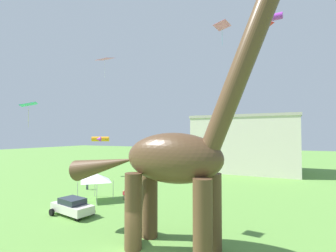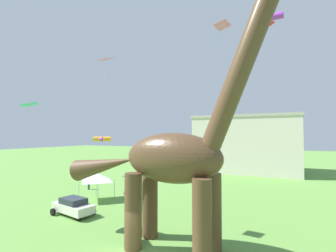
{
  "view_description": "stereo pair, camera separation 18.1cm",
  "coord_description": "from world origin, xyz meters",
  "px_view_note": "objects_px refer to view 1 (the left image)",
  "views": [
    {
      "loc": [
        8.33,
        -11.68,
        7.27
      ],
      "look_at": [
        0.85,
        3.96,
        7.89
      ],
      "focal_mm": 26.67,
      "sensor_mm": 36.0,
      "label": 1
    },
    {
      "loc": [
        8.5,
        -11.61,
        7.27
      ],
      "look_at": [
        0.85,
        3.96,
        7.89
      ],
      "focal_mm": 26.67,
      "sensor_mm": 36.0,
      "label": 2
    }
  ],
  "objects_px": {
    "kite_mid_right": "(105,59)",
    "person_near_flyer": "(124,194)",
    "parked_sedan_left": "(72,206)",
    "person_far_spectator": "(87,182)",
    "dinosaur_sculpture": "(172,158)",
    "kite_far_left": "(100,139)",
    "kite_trailing": "(222,26)",
    "kite_high_right": "(29,105)",
    "kite_mid_left": "(270,19)",
    "festival_canopy_tent": "(96,177)",
    "kite_mid_center": "(150,142)"
  },
  "relations": [
    {
      "from": "kite_mid_right",
      "to": "person_near_flyer",
      "type": "bearing_deg",
      "value": 115.41
    },
    {
      "from": "parked_sedan_left",
      "to": "person_far_spectator",
      "type": "bearing_deg",
      "value": 137.0
    },
    {
      "from": "dinosaur_sculpture",
      "to": "kite_far_left",
      "type": "bearing_deg",
      "value": 163.93
    },
    {
      "from": "person_near_flyer",
      "to": "person_far_spectator",
      "type": "distance_m",
      "value": 7.79
    },
    {
      "from": "kite_trailing",
      "to": "kite_high_right",
      "type": "height_order",
      "value": "kite_trailing"
    },
    {
      "from": "kite_mid_left",
      "to": "festival_canopy_tent",
      "type": "bearing_deg",
      "value": -179.56
    },
    {
      "from": "festival_canopy_tent",
      "to": "kite_mid_center",
      "type": "height_order",
      "value": "kite_mid_center"
    },
    {
      "from": "festival_canopy_tent",
      "to": "kite_trailing",
      "type": "relative_size",
      "value": 2.0
    },
    {
      "from": "dinosaur_sculpture",
      "to": "kite_mid_center",
      "type": "xyz_separation_m",
      "value": [
        -4.74,
        5.44,
        0.79
      ]
    },
    {
      "from": "person_far_spectator",
      "to": "kite_mid_left",
      "type": "distance_m",
      "value": 28.14
    },
    {
      "from": "person_near_flyer",
      "to": "kite_high_right",
      "type": "bearing_deg",
      "value": -132.23
    },
    {
      "from": "dinosaur_sculpture",
      "to": "kite_mid_center",
      "type": "distance_m",
      "value": 7.26
    },
    {
      "from": "dinosaur_sculpture",
      "to": "kite_far_left",
      "type": "xyz_separation_m",
      "value": [
        -23.13,
        19.92,
        0.75
      ]
    },
    {
      "from": "person_far_spectator",
      "to": "kite_mid_center",
      "type": "xyz_separation_m",
      "value": [
        12.62,
        -5.38,
        5.61
      ]
    },
    {
      "from": "dinosaur_sculpture",
      "to": "person_far_spectator",
      "type": "distance_m",
      "value": 21.01
    },
    {
      "from": "dinosaur_sculpture",
      "to": "person_far_spectator",
      "type": "xyz_separation_m",
      "value": [
        -17.36,
        10.82,
        -4.83
      ]
    },
    {
      "from": "kite_mid_center",
      "to": "kite_trailing",
      "type": "bearing_deg",
      "value": -18.32
    },
    {
      "from": "person_near_flyer",
      "to": "festival_canopy_tent",
      "type": "xyz_separation_m",
      "value": [
        -2.72,
        -1.56,
        1.89
      ]
    },
    {
      "from": "kite_trailing",
      "to": "kite_mid_center",
      "type": "distance_m",
      "value": 11.56
    },
    {
      "from": "kite_far_left",
      "to": "kite_trailing",
      "type": "bearing_deg",
      "value": -33.3
    },
    {
      "from": "person_far_spectator",
      "to": "kite_high_right",
      "type": "xyz_separation_m",
      "value": [
        7.84,
        -14.03,
        8.43
      ]
    },
    {
      "from": "dinosaur_sculpture",
      "to": "parked_sedan_left",
      "type": "relative_size",
      "value": 3.6
    },
    {
      "from": "kite_mid_center",
      "to": "kite_far_left",
      "type": "bearing_deg",
      "value": 141.79
    },
    {
      "from": "kite_trailing",
      "to": "kite_high_right",
      "type": "distance_m",
      "value": 14.81
    },
    {
      "from": "person_near_flyer",
      "to": "kite_high_right",
      "type": "xyz_separation_m",
      "value": [
        0.36,
        -11.87,
        8.73
      ]
    },
    {
      "from": "kite_mid_right",
      "to": "kite_mid_left",
      "type": "bearing_deg",
      "value": 29.48
    },
    {
      "from": "person_far_spectator",
      "to": "festival_canopy_tent",
      "type": "distance_m",
      "value": 6.25
    },
    {
      "from": "festival_canopy_tent",
      "to": "kite_trailing",
      "type": "distance_m",
      "value": 20.17
    },
    {
      "from": "person_near_flyer",
      "to": "parked_sedan_left",
      "type": "bearing_deg",
      "value": -143.22
    },
    {
      "from": "kite_mid_right",
      "to": "kite_high_right",
      "type": "bearing_deg",
      "value": -131.91
    },
    {
      "from": "parked_sedan_left",
      "to": "kite_trailing",
      "type": "height_order",
      "value": "kite_trailing"
    },
    {
      "from": "person_near_flyer",
      "to": "kite_mid_right",
      "type": "distance_m",
      "value": 15.37
    },
    {
      "from": "festival_canopy_tent",
      "to": "kite_far_left",
      "type": "relative_size",
      "value": 1.01
    },
    {
      "from": "kite_mid_left",
      "to": "kite_mid_center",
      "type": "bearing_deg",
      "value": -170.16
    },
    {
      "from": "dinosaur_sculpture",
      "to": "kite_mid_left",
      "type": "height_order",
      "value": "kite_mid_left"
    },
    {
      "from": "person_far_spectator",
      "to": "kite_high_right",
      "type": "distance_m",
      "value": 18.15
    },
    {
      "from": "dinosaur_sculpture",
      "to": "kite_mid_left",
      "type": "bearing_deg",
      "value": 76.83
    },
    {
      "from": "person_near_flyer",
      "to": "kite_mid_right",
      "type": "height_order",
      "value": "kite_mid_right"
    },
    {
      "from": "person_near_flyer",
      "to": "kite_high_right",
      "type": "relative_size",
      "value": 0.62
    },
    {
      "from": "kite_trailing",
      "to": "kite_mid_right",
      "type": "xyz_separation_m",
      "value": [
        -8.68,
        -2.38,
        -1.96
      ]
    },
    {
      "from": "parked_sedan_left",
      "to": "kite_mid_center",
      "type": "xyz_separation_m",
      "value": [
        6.2,
        3.27,
        5.77
      ]
    },
    {
      "from": "dinosaur_sculpture",
      "to": "person_far_spectator",
      "type": "height_order",
      "value": "dinosaur_sculpture"
    },
    {
      "from": "dinosaur_sculpture",
      "to": "festival_canopy_tent",
      "type": "distance_m",
      "value": 14.81
    },
    {
      "from": "person_near_flyer",
      "to": "kite_mid_right",
      "type": "relative_size",
      "value": 0.67
    },
    {
      "from": "person_far_spectator",
      "to": "kite_trailing",
      "type": "relative_size",
      "value": 1.01
    },
    {
      "from": "dinosaur_sculpture",
      "to": "kite_trailing",
      "type": "bearing_deg",
      "value": 73.67
    },
    {
      "from": "kite_mid_center",
      "to": "kite_mid_right",
      "type": "distance_m",
      "value": 8.29
    },
    {
      "from": "kite_trailing",
      "to": "kite_mid_right",
      "type": "distance_m",
      "value": 9.21
    },
    {
      "from": "dinosaur_sculpture",
      "to": "kite_mid_right",
      "type": "xyz_separation_m",
      "value": [
        -6.06,
        0.63,
        7.41
      ]
    },
    {
      "from": "kite_mid_left",
      "to": "kite_far_left",
      "type": "height_order",
      "value": "kite_mid_left"
    }
  ]
}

